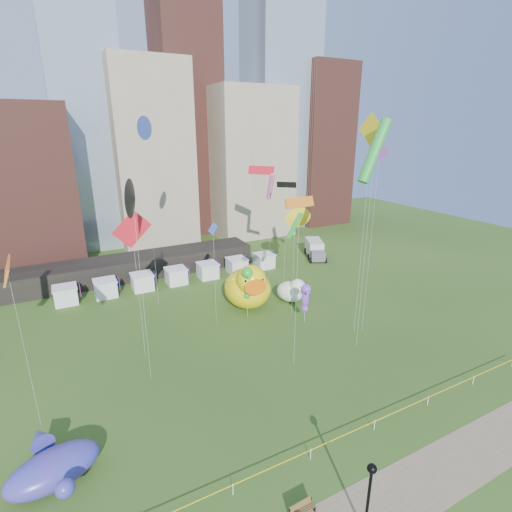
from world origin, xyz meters
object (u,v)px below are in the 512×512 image
small_duck (292,290)px  seahorse_purple (306,296)px  big_duck (248,286)px  park_bench (302,508)px  seahorse_green (247,281)px  lamppost (369,491)px  whale_inflatable (52,466)px  box_truck (315,249)px

small_duck → seahorse_purple: (-1.82, -5.79, 1.94)m
big_duck → park_bench: big_duck is taller
seahorse_green → lamppost: size_ratio=1.25×
big_duck → small_duck: (5.95, -1.07, -1.35)m
big_duck → lamppost: 30.36m
small_duck → seahorse_green: seahorse_green is taller
seahorse_purple → lamppost: size_ratio=0.96×
park_bench → whale_inflatable: bearing=141.6°
whale_inflatable → lamppost: size_ratio=1.45×
lamppost → box_truck: size_ratio=0.71×
seahorse_purple → whale_inflatable: bearing=-138.0°
big_duck → box_truck: (19.81, 12.89, -1.40)m
seahorse_purple → park_bench: 24.57m
park_bench → small_duck: bearing=56.2°
big_duck → seahorse_purple: bearing=-45.5°
seahorse_purple → park_bench: seahorse_purple is taller
small_duck → seahorse_green: (-7.28, -1.37, 3.27)m
lamppost → box_truck: bearing=57.4°
small_duck → box_truck: size_ratio=0.67×
lamppost → box_truck: lamppost is taller
small_duck → seahorse_purple: 6.37m
seahorse_green → lamppost: 27.74m
seahorse_green → lamppost: seahorse_green is taller
lamppost → park_bench: bearing=134.3°
small_duck → lamppost: (-13.20, -28.42, 1.62)m
small_duck → seahorse_green: 8.09m
whale_inflatable → box_truck: (42.82, 30.16, 0.32)m
small_duck → seahorse_purple: bearing=-129.7°
small_duck → whale_inflatable: (-28.96, -16.21, -0.38)m
box_truck → lamppost: bearing=-97.6°
seahorse_green → box_truck: (21.14, 15.32, -3.32)m
small_duck → box_truck: small_duck is taller
big_duck → box_truck: size_ratio=1.21×
whale_inflatable → lamppost: 20.04m
big_duck → park_bench: bearing=-96.7°
big_duck → seahorse_green: 3.37m
park_bench → lamppost: bearing=-48.1°
park_bench → lamppost: size_ratio=0.32×
park_bench → seahorse_green: bearing=68.4°
seahorse_purple → whale_inflatable: seahorse_purple is taller
small_duck → seahorse_green: size_ratio=0.75×
box_truck → big_duck: bearing=-122.0°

